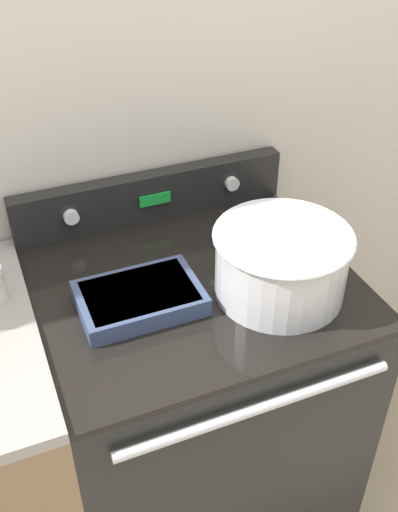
{
  "coord_description": "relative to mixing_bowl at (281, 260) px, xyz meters",
  "views": [
    {
      "loc": [
        -0.44,
        -0.74,
        1.87
      ],
      "look_at": [
        0.02,
        0.36,
        1.01
      ],
      "focal_mm": 42.0,
      "sensor_mm": 36.0,
      "label": 1
    }
  ],
  "objects": [
    {
      "name": "stove_range",
      "position": [
        -0.17,
        0.12,
        -0.57
      ],
      "size": [
        0.78,
        0.72,
        0.95
      ],
      "color": "black",
      "rests_on": "ground_plane"
    },
    {
      "name": "casserole_dish",
      "position": [
        -0.33,
        0.08,
        -0.07
      ],
      "size": [
        0.29,
        0.2,
        0.05
      ],
      "color": "#38476B",
      "rests_on": "stove_range"
    },
    {
      "name": "kitchen_wall",
      "position": [
        -0.17,
        0.5,
        0.21
      ],
      "size": [
        8.0,
        0.05,
        2.5
      ],
      "color": "beige",
      "rests_on": "ground_plane"
    },
    {
      "name": "ladle",
      "position": [
        0.2,
        0.13,
        -0.06
      ],
      "size": [
        0.08,
        0.32,
        0.08
      ],
      "color": "#333338",
      "rests_on": "stove_range"
    },
    {
      "name": "mixing_bowl",
      "position": [
        0.0,
        0.0,
        0.0
      ],
      "size": [
        0.33,
        0.33,
        0.17
      ],
      "color": "silver",
      "rests_on": "stove_range"
    },
    {
      "name": "control_panel",
      "position": [
        -0.17,
        0.43,
        -0.02
      ],
      "size": [
        0.78,
        0.07,
        0.14
      ],
      "color": "black",
      "rests_on": "stove_range"
    }
  ]
}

